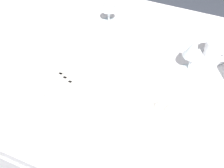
% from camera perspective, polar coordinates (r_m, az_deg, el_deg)
% --- Properties ---
extents(ground_plane, '(6.00, 6.00, 0.00)m').
position_cam_1_polar(ground_plane, '(1.86, 1.89, -14.15)').
color(ground_plane, '#383D47').
extents(dining_table, '(1.80, 1.11, 0.74)m').
position_cam_1_polar(dining_table, '(1.34, 2.54, 0.66)').
color(dining_table, white).
rests_on(dining_table, ground).
extents(dinner_plate, '(0.27, 0.27, 0.02)m').
position_cam_1_polar(dinner_plate, '(1.11, -2.56, -4.36)').
color(dinner_plate, white).
rests_on(dinner_plate, dining_table).
extents(fork_outer, '(0.02, 0.21, 0.00)m').
position_cam_1_polar(fork_outer, '(1.19, -9.13, -1.42)').
color(fork_outer, beige).
rests_on(fork_outer, dining_table).
extents(fork_inner, '(0.02, 0.21, 0.00)m').
position_cam_1_polar(fork_inner, '(1.21, -10.21, -0.62)').
color(fork_inner, beige).
rests_on(fork_inner, dining_table).
extents(fork_salad, '(0.02, 0.23, 0.00)m').
position_cam_1_polar(fork_salad, '(1.22, -11.15, -0.16)').
color(fork_salad, beige).
rests_on(fork_salad, dining_table).
extents(dinner_knife, '(0.02, 0.22, 0.00)m').
position_cam_1_polar(dinner_knife, '(1.08, 5.74, -6.96)').
color(dinner_knife, beige).
rests_on(dinner_knife, dining_table).
extents(spoon_soup, '(0.03, 0.21, 0.01)m').
position_cam_1_polar(spoon_soup, '(1.10, 7.61, -6.06)').
color(spoon_soup, beige).
rests_on(spoon_soup, dining_table).
extents(spoon_dessert, '(0.03, 0.22, 0.01)m').
position_cam_1_polar(spoon_dessert, '(1.09, 9.25, -6.83)').
color(spoon_dessert, beige).
rests_on(spoon_dessert, dining_table).
extents(saucer_left, '(0.13, 0.13, 0.01)m').
position_cam_1_polar(saucer_left, '(1.40, 17.99, 5.00)').
color(saucer_left, white).
rests_on(saucer_left, dining_table).
extents(coffee_cup_left, '(0.10, 0.07, 0.07)m').
position_cam_1_polar(coffee_cup_left, '(1.37, 18.44, 6.27)').
color(coffee_cup_left, white).
rests_on(coffee_cup_left, saucer_left).
extents(wine_glass_centre, '(0.08, 0.08, 0.14)m').
position_cam_1_polar(wine_glass_centre, '(1.50, -0.62, 14.63)').
color(wine_glass_centre, silver).
rests_on(wine_glass_centre, dining_table).
extents(wine_glass_left, '(0.07, 0.07, 0.14)m').
position_cam_1_polar(wine_glass_left, '(1.24, 14.79, 6.13)').
color(wine_glass_left, silver).
rests_on(wine_glass_left, dining_table).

